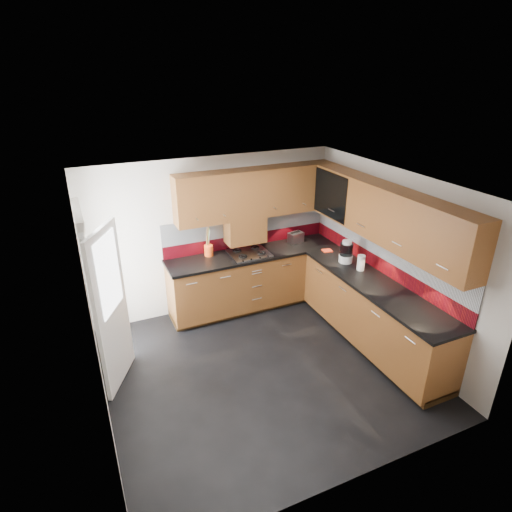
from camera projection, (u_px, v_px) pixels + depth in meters
name	position (u px, v px, depth m)	size (l,w,h in m)	color
room	(264.00, 263.00, 4.89)	(4.00, 3.80, 2.64)	black
base_cabinets	(308.00, 297.00, 6.31)	(2.70, 3.20, 0.95)	brown
countertop	(309.00, 268.00, 6.10)	(2.72, 3.22, 0.04)	black
backsplash	(316.00, 242.00, 6.25)	(2.70, 3.20, 0.54)	maroon
upper_cabinets	(321.00, 203.00, 5.85)	(2.50, 3.20, 0.72)	brown
extractor_hood	(245.00, 230.00, 6.50)	(0.60, 0.33, 0.40)	brown
glass_cabinet	(339.00, 192.00, 6.26)	(0.32, 0.80, 0.66)	black
back_door	(100.00, 301.00, 5.04)	(0.42, 1.19, 2.04)	white
gas_hob	(249.00, 253.00, 6.50)	(0.59, 0.52, 0.05)	silver
utensil_pot	(209.00, 249.00, 6.41)	(0.13, 0.13, 0.48)	#E44D15
toaster	(296.00, 237.00, 6.90)	(0.26, 0.19, 0.17)	silver
food_processor	(346.00, 252.00, 6.19)	(0.20, 0.20, 0.33)	white
paper_towel	(361.00, 263.00, 5.96)	(0.11, 0.11, 0.22)	white
orange_cloth	(327.00, 251.00, 6.60)	(0.15, 0.13, 0.02)	red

